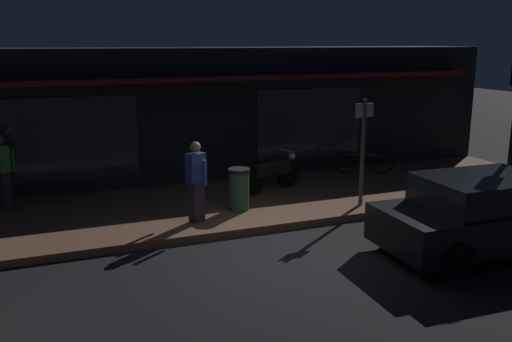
# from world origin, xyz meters

# --- Properties ---
(ground_plane) EXTENTS (60.00, 60.00, 0.00)m
(ground_plane) POSITION_xyz_m (0.00, 0.00, 0.00)
(ground_plane) COLOR black
(sidewalk_slab) EXTENTS (18.00, 4.00, 0.15)m
(sidewalk_slab) POSITION_xyz_m (0.00, 3.00, 0.07)
(sidewalk_slab) COLOR brown
(sidewalk_slab) RESTS_ON ground_plane
(storefront_building) EXTENTS (18.00, 3.30, 3.60)m
(storefront_building) POSITION_xyz_m (0.00, 6.39, 1.80)
(storefront_building) COLOR black
(storefront_building) RESTS_ON ground_plane
(motorcycle) EXTENTS (1.66, 0.74, 0.97)m
(motorcycle) POSITION_xyz_m (1.38, 3.46, 0.65)
(motorcycle) COLOR black
(motorcycle) RESTS_ON sidewalk_slab
(bicycle_parked) EXTENTS (1.54, 0.72, 0.91)m
(bicycle_parked) POSITION_xyz_m (4.45, 4.10, 0.51)
(bicycle_parked) COLOR black
(bicycle_parked) RESTS_ON sidewalk_slab
(person_photographer) EXTENTS (0.58, 0.44, 1.67)m
(person_photographer) POSITION_xyz_m (-4.69, 4.23, 1.03)
(person_photographer) COLOR #28232D
(person_photographer) RESTS_ON sidewalk_slab
(person_bystander) EXTENTS (0.44, 0.59, 1.67)m
(person_bystander) POSITION_xyz_m (-1.01, 1.80, 1.03)
(person_bystander) COLOR #28232D
(person_bystander) RESTS_ON sidewalk_slab
(sign_post) EXTENTS (0.44, 0.09, 2.40)m
(sign_post) POSITION_xyz_m (2.76, 1.56, 1.51)
(sign_post) COLOR #47474C
(sign_post) RESTS_ON sidewalk_slab
(trash_bin) EXTENTS (0.48, 0.48, 0.93)m
(trash_bin) POSITION_xyz_m (0.07, 2.23, 0.62)
(trash_bin) COLOR #2D4C33
(trash_bin) RESTS_ON sidewalk_slab
(parked_car_far) EXTENTS (4.16, 1.92, 1.42)m
(parked_car_far) POSITION_xyz_m (3.54, -1.38, 0.70)
(parked_car_far) COLOR black
(parked_car_far) RESTS_ON ground_plane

